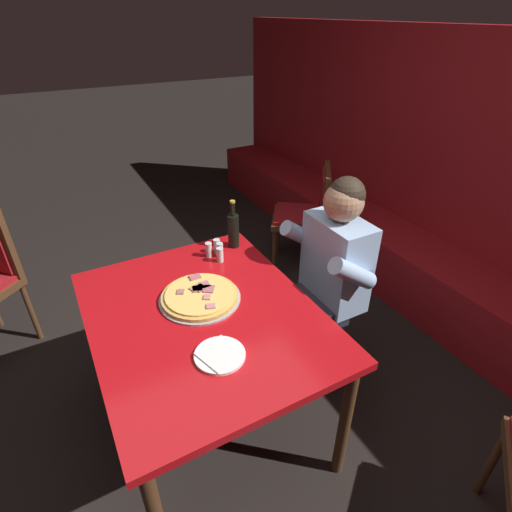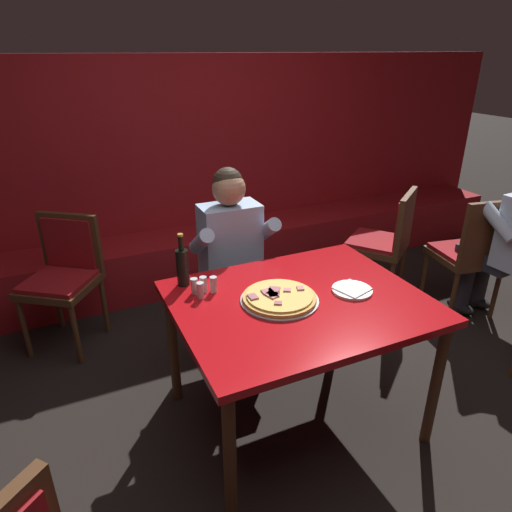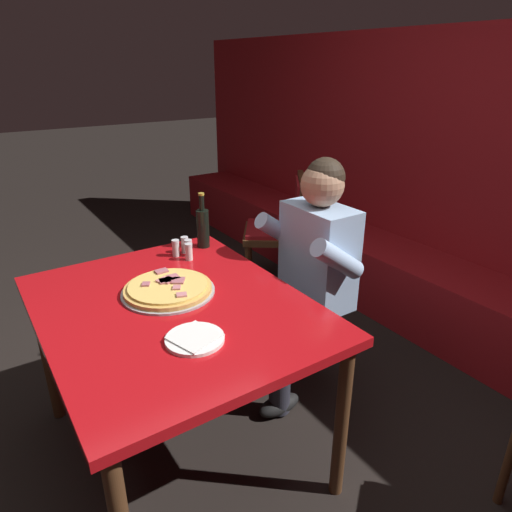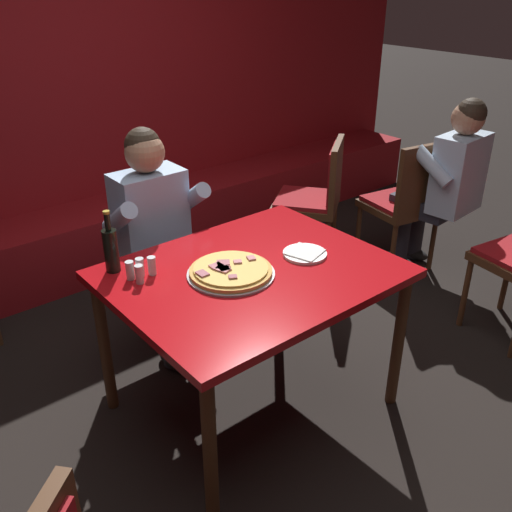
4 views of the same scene
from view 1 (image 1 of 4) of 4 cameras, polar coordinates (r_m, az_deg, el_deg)
ground_plane at (r=2.46m, az=-6.24°, el=-22.12°), size 24.00×24.00×0.00m
booth_wall_panel at (r=3.16m, az=32.13°, el=7.85°), size 6.80×0.16×1.90m
booth_bench at (r=3.23m, az=25.51°, el=-4.64°), size 6.46×0.48×0.46m
main_dining_table at (r=1.94m, az=-7.44°, el=-9.87°), size 1.25×1.00×0.78m
pizza at (r=1.96m, az=-8.03°, el=-5.71°), size 0.40×0.40×0.05m
plate_white_paper at (r=1.67m, az=-5.19°, el=-13.88°), size 0.21×0.21×0.02m
beer_bottle at (r=2.33m, az=-3.25°, el=3.80°), size 0.07×0.07×0.29m
shaker_oregano at (r=2.30m, az=-5.61°, el=1.33°), size 0.04×0.04×0.09m
shaker_parmesan at (r=2.27m, az=-5.17°, el=0.77°), size 0.04×0.04×0.09m
shaker_red_pepper_flakes at (r=2.28m, az=-6.76°, el=0.81°), size 0.04×0.04×0.09m
shaker_black_pepper at (r=2.22m, az=-5.17°, el=0.08°), size 0.04×0.04×0.09m
diner_seated_blue_shirt at (r=2.26m, az=9.51°, el=-2.98°), size 0.53×0.53×1.27m
dining_chair_far_right at (r=3.37m, az=7.51°, el=6.38°), size 0.61×0.61×0.92m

